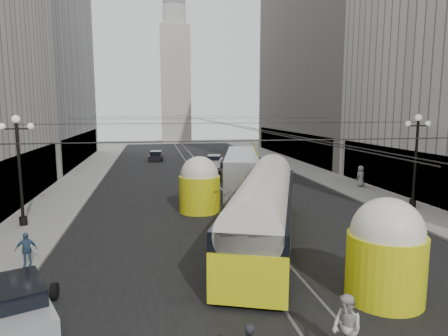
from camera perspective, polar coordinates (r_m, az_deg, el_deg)
name	(u,v)px	position (r m, az deg, el deg)	size (l,w,h in m)	color
road	(205,179)	(39.69, -2.70, -1.59)	(20.00, 85.00, 0.02)	black
sidewalk_left	(85,176)	(43.36, -19.26, -1.11)	(4.00, 72.00, 0.15)	gray
sidewalk_right	(306,170)	(46.08, 11.67, -0.28)	(4.00, 72.00, 0.15)	gray
rail_left	(198,179)	(39.60, -3.78, -1.62)	(0.12, 85.00, 0.04)	gray
rail_right	(213,179)	(39.79, -1.63, -1.56)	(0.12, 85.00, 0.04)	gray
building_left_far	(27,49)	(56.79, -26.29, 15.05)	(12.60, 28.60, 28.60)	#999999
building_right_far	(331,42)	(60.53, 15.09, 17.05)	(12.60, 32.60, 32.60)	#514C47
distant_tower	(175,71)	(86.80, -6.99, 13.63)	(6.00, 6.00, 31.36)	#B2AFA8
lamppost_left_mid	(19,164)	(25.60, -27.22, 0.50)	(1.86, 0.44, 6.37)	black
lamppost_right_mid	(416,155)	(30.17, 25.73, 1.65)	(1.86, 0.44, 6.37)	black
catenary	(207,120)	(38.13, -2.39, 6.90)	(25.00, 72.00, 0.23)	black
streetcar	(264,207)	(20.64, 5.79, -5.60)	(7.83, 16.50, 3.82)	#CBCD11
city_bus	(242,170)	(34.19, 2.57, -0.24)	(5.35, 12.89, 3.18)	#B4B7BA
sedan_silver	(16,305)	(15.07, -27.54, -16.92)	(3.37, 4.69, 1.37)	silver
sedan_white_far	(214,161)	(48.67, -1.43, 0.97)	(2.75, 4.56, 1.34)	#BCBCBC
sedan_dark_far	(156,156)	(55.04, -9.69, 1.68)	(2.09, 4.23, 1.29)	black
pedestrian_crossing_b	(347,328)	(12.14, 17.11, -21.04)	(0.90, 0.70, 1.86)	#B9B5AD
pedestrian_sidewalk_right	(361,176)	(36.85, 18.95, -1.12)	(0.90, 0.55, 1.84)	gray
pedestrian_sidewalk_left	(26,250)	(19.34, -26.42, -10.39)	(0.88, 0.50, 1.50)	#355274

